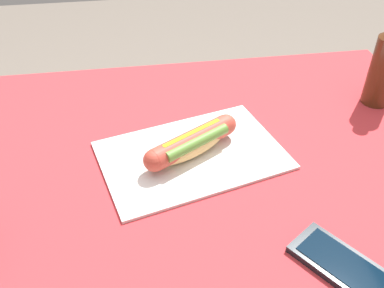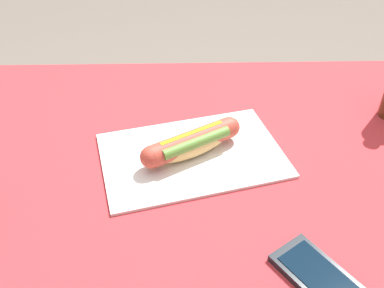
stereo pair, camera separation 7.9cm
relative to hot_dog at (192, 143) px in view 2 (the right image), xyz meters
The scene contains 4 objects.
dining_table 0.18m from the hot_dog, 83.36° to the left, with size 1.10×0.85×0.73m.
paper_wrapper 0.03m from the hot_dog, 59.58° to the right, with size 0.34×0.22×0.01m, color silver.
hot_dog is the anchor object (origin of this frame).
cell_phone 0.33m from the hot_dog, 122.05° to the left, with size 0.14×0.16×0.01m.
Camera 2 is at (0.01, 0.57, 1.25)m, focal length 39.86 mm.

